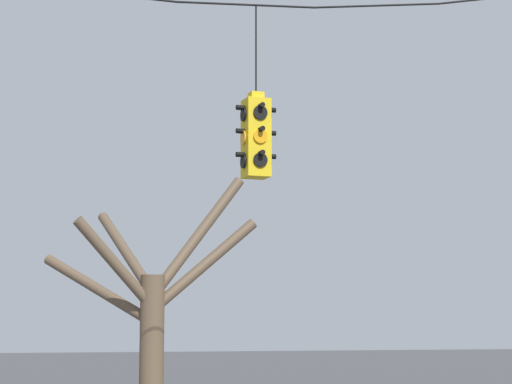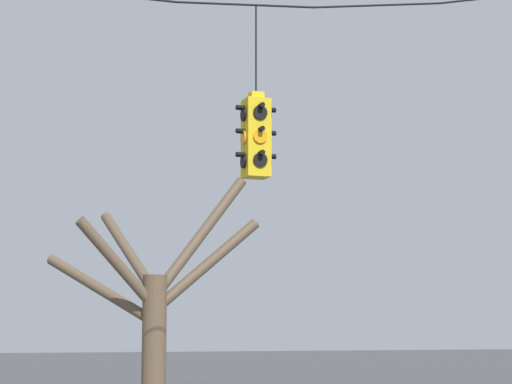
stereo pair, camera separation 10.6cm
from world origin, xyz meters
name	(u,v)px [view 2 (the right image)]	position (x,y,z in m)	size (l,w,h in m)	color
traffic_light_near_right_pole	(256,137)	(2.19, -0.09, 5.26)	(0.58, 0.58, 2.46)	yellow
bare_tree	(153,322)	(2.11, 5.84, 2.73)	(3.97, 3.00, 5.65)	brown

